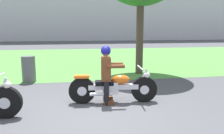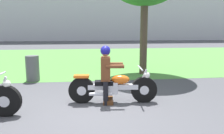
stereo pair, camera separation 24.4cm
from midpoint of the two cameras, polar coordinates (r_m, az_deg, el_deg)
The scene contains 5 objects.
ground at distance 4.94m, azimuth -6.11°, elevation -11.74°, with size 120.00×120.00×0.00m, color #4C4C51.
grass_verge at distance 13.75m, azimuth -8.36°, elevation 2.16°, with size 60.00×12.00×0.01m, color #549342.
motorcycle_lead at distance 5.54m, azimuth -0.85°, elevation -5.06°, with size 2.15×0.66×0.87m.
rider_lead at distance 5.44m, azimuth -2.63°, elevation -0.75°, with size 0.57×0.49×1.40m.
trash_can at distance 8.20m, azimuth -20.97°, elevation -0.48°, with size 0.45×0.45×0.88m, color #595E5B.
Camera 1 is at (-0.36, -4.58, 1.81)m, focal length 36.48 mm.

